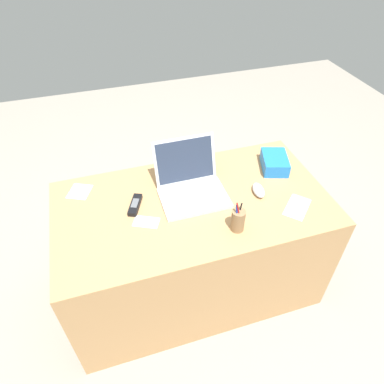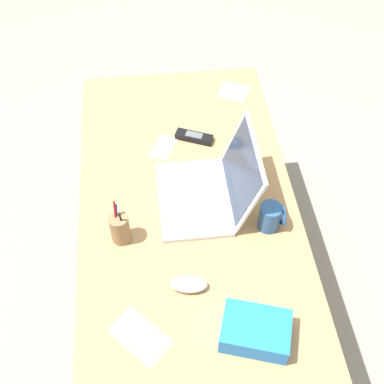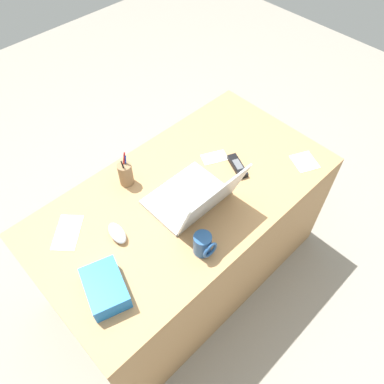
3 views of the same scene
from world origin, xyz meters
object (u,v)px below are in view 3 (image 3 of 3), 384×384
at_px(coffee_mug_white, 203,245).
at_px(cordless_phone, 238,166).
at_px(computer_mouse, 117,233).
at_px(laptop, 195,198).
at_px(snack_bag, 105,288).
at_px(pen_holder, 126,174).

distance_m(coffee_mug_white, cordless_phone, 0.48).
bearing_deg(computer_mouse, laptop, 170.94).
height_order(coffee_mug_white, cordless_phone, coffee_mug_white).
xyz_separation_m(laptop, computer_mouse, (0.34, -0.11, -0.03)).
xyz_separation_m(cordless_phone, snack_bag, (0.81, 0.08, 0.03)).
distance_m(computer_mouse, pen_holder, 0.29).
bearing_deg(coffee_mug_white, laptop, -126.22).
relative_size(computer_mouse, snack_bag, 0.60).
height_order(cordless_phone, snack_bag, snack_bag).
height_order(computer_mouse, pen_holder, pen_holder).
distance_m(computer_mouse, coffee_mug_white, 0.36).
bearing_deg(pen_holder, coffee_mug_white, 89.45).
relative_size(laptop, snack_bag, 1.77).
relative_size(pen_holder, snack_bag, 0.92).
distance_m(cordless_phone, snack_bag, 0.82).
height_order(pen_holder, snack_bag, pen_holder).
distance_m(laptop, computer_mouse, 0.36).
bearing_deg(coffee_mug_white, pen_holder, -90.55).
xyz_separation_m(computer_mouse, snack_bag, (0.18, 0.17, 0.02)).
height_order(computer_mouse, coffee_mug_white, coffee_mug_white).
bearing_deg(laptop, pen_holder, -66.92).
bearing_deg(snack_bag, pen_holder, -135.87).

